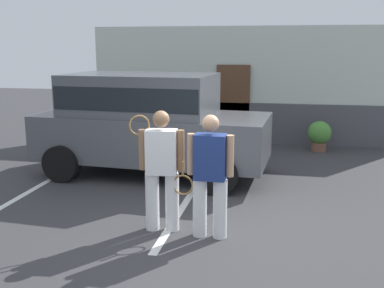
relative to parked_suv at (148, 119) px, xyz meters
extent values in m
plane|color=#38383A|center=(1.70, -2.93, -1.15)|extent=(40.00, 40.00, 0.00)
cube|color=silver|center=(-1.80, -1.43, -1.14)|extent=(0.12, 4.40, 0.01)
cube|color=silver|center=(1.12, -1.43, -1.14)|extent=(0.12, 4.40, 0.01)
cube|color=silver|center=(1.70, 3.75, 0.41)|extent=(8.56, 0.30, 3.11)
cube|color=#4C4C51|center=(1.70, 3.55, -0.60)|extent=(7.19, 0.10, 1.09)
cube|color=brown|center=(1.34, 3.53, -0.10)|extent=(0.90, 0.06, 2.10)
cube|color=#4C4F54|center=(0.11, -0.01, -0.35)|extent=(4.71, 2.19, 0.90)
cube|color=#4C4F54|center=(-0.14, 0.01, 0.50)|extent=(3.01, 1.94, 0.80)
cube|color=black|center=(-0.14, 0.01, 0.48)|extent=(2.95, 1.96, 0.44)
cylinder|color=black|center=(1.71, 0.84, -0.79)|extent=(0.74, 0.31, 0.72)
cylinder|color=black|center=(1.59, -1.05, -0.79)|extent=(0.74, 0.31, 0.72)
cylinder|color=black|center=(-1.38, 1.04, -0.79)|extent=(0.74, 0.31, 0.72)
cylinder|color=black|center=(-1.50, -0.86, -0.79)|extent=(0.74, 0.31, 0.72)
cylinder|color=white|center=(1.17, -2.77, -0.73)|extent=(0.20, 0.20, 0.84)
cylinder|color=white|center=(0.89, -2.80, -0.73)|extent=(0.20, 0.20, 0.84)
cube|color=white|center=(1.03, -2.78, 0.01)|extent=(0.46, 0.32, 0.62)
sphere|color=#8C6647|center=(1.03, -2.78, 0.47)|extent=(0.23, 0.23, 0.23)
cylinder|color=#8C6647|center=(1.30, -2.75, 0.03)|extent=(0.11, 0.11, 0.57)
cylinder|color=#8C6647|center=(0.77, -2.82, 0.03)|extent=(0.11, 0.11, 0.57)
torus|color=olive|center=(0.71, -2.77, 0.37)|extent=(0.28, 0.14, 0.29)
cylinder|color=olive|center=(0.71, -2.77, 0.13)|extent=(0.03, 0.03, 0.20)
cylinder|color=white|center=(1.88, -2.90, -0.73)|extent=(0.19, 0.19, 0.83)
cylinder|color=white|center=(1.60, -2.89, -0.73)|extent=(0.19, 0.19, 0.83)
cube|color=navy|center=(1.74, -2.90, -0.01)|extent=(0.43, 0.27, 0.62)
sphere|color=tan|center=(1.74, -2.90, 0.45)|extent=(0.23, 0.23, 0.23)
cylinder|color=tan|center=(2.00, -2.90, 0.02)|extent=(0.11, 0.11, 0.56)
cylinder|color=tan|center=(1.47, -2.89, 0.02)|extent=(0.11, 0.11, 0.56)
torus|color=olive|center=(1.35, -2.84, -0.44)|extent=(0.37, 0.03, 0.37)
cylinder|color=olive|center=(1.35, -2.84, -0.21)|extent=(0.03, 0.03, 0.20)
cylinder|color=brown|center=(3.60, 2.85, -1.03)|extent=(0.37, 0.37, 0.23)
sphere|color=#4C8C38|center=(3.60, 2.85, -0.67)|extent=(0.58, 0.58, 0.58)
camera|label=1|loc=(2.66, -8.80, 1.46)|focal=42.88mm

